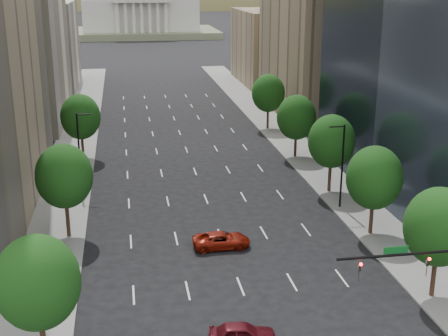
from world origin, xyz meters
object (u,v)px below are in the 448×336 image
traffic_signal (434,275)px  car_maroon (242,334)px  car_red_far (222,240)px  capitol (141,14)px

traffic_signal → car_maroon: size_ratio=2.05×
car_red_far → traffic_signal: bearing=-148.6°
capitol → car_red_far: bearing=-90.1°
traffic_signal → car_maroon: traffic_signal is taller
capitol → car_maroon: capitol is taller
car_maroon → car_red_far: 15.18m
capitol → car_red_far: size_ratio=11.63×
car_maroon → capitol: bearing=6.3°
car_maroon → car_red_far: (1.07, 15.14, -0.04)m
capitol → car_maroon: 217.62m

